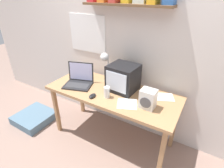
{
  "coord_description": "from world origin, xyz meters",
  "views": [
    {
      "loc": [
        0.92,
        -1.53,
        1.8
      ],
      "look_at": [
        0.0,
        0.0,
        0.84
      ],
      "focal_mm": 28.0,
      "sensor_mm": 36.0,
      "label": 1
    }
  ],
  "objects_px": {
    "desk_lamp": "(105,61)",
    "loose_paper_near_monitor": "(127,104)",
    "crt_monitor": "(123,78)",
    "juice_glass": "(107,93)",
    "printed_handout": "(164,97)",
    "corner_desk": "(112,96)",
    "floor_cushion": "(34,117)",
    "space_heater": "(148,99)",
    "laptop": "(79,79)",
    "computer_mouse": "(92,96)"
  },
  "relations": [
    {
      "from": "floor_cushion",
      "to": "printed_handout",
      "type": "bearing_deg",
      "value": 16.03
    },
    {
      "from": "computer_mouse",
      "to": "floor_cushion",
      "type": "height_order",
      "value": "computer_mouse"
    },
    {
      "from": "computer_mouse",
      "to": "loose_paper_near_monitor",
      "type": "distance_m",
      "value": 0.4
    },
    {
      "from": "loose_paper_near_monitor",
      "to": "laptop",
      "type": "bearing_deg",
      "value": 172.94
    },
    {
      "from": "desk_lamp",
      "to": "corner_desk",
      "type": "bearing_deg",
      "value": -28.79
    },
    {
      "from": "corner_desk",
      "to": "printed_handout",
      "type": "xyz_separation_m",
      "value": [
        0.57,
        0.19,
        0.07
      ]
    },
    {
      "from": "space_heater",
      "to": "printed_handout",
      "type": "xyz_separation_m",
      "value": [
        0.09,
        0.28,
        -0.1
      ]
    },
    {
      "from": "corner_desk",
      "to": "space_heater",
      "type": "height_order",
      "value": "space_heater"
    },
    {
      "from": "laptop",
      "to": "loose_paper_near_monitor",
      "type": "height_order",
      "value": "laptop"
    },
    {
      "from": "corner_desk",
      "to": "floor_cushion",
      "type": "height_order",
      "value": "corner_desk"
    },
    {
      "from": "laptop",
      "to": "space_heater",
      "type": "distance_m",
      "value": 0.93
    },
    {
      "from": "loose_paper_near_monitor",
      "to": "space_heater",
      "type": "bearing_deg",
      "value": 14.89
    },
    {
      "from": "corner_desk",
      "to": "desk_lamp",
      "type": "xyz_separation_m",
      "value": [
        -0.2,
        0.17,
        0.36
      ]
    },
    {
      "from": "printed_handout",
      "to": "computer_mouse",
      "type": "bearing_deg",
      "value": -149.17
    },
    {
      "from": "desk_lamp",
      "to": "floor_cushion",
      "type": "bearing_deg",
      "value": -142.97
    },
    {
      "from": "computer_mouse",
      "to": "juice_glass",
      "type": "bearing_deg",
      "value": 30.3
    },
    {
      "from": "juice_glass",
      "to": "floor_cushion",
      "type": "bearing_deg",
      "value": -171.64
    },
    {
      "from": "printed_handout",
      "to": "juice_glass",
      "type": "bearing_deg",
      "value": -149.04
    },
    {
      "from": "printed_handout",
      "to": "floor_cushion",
      "type": "height_order",
      "value": "printed_handout"
    },
    {
      "from": "laptop",
      "to": "space_heater",
      "type": "bearing_deg",
      "value": -20.87
    },
    {
      "from": "crt_monitor",
      "to": "laptop",
      "type": "height_order",
      "value": "crt_monitor"
    },
    {
      "from": "crt_monitor",
      "to": "printed_handout",
      "type": "distance_m",
      "value": 0.51
    },
    {
      "from": "desk_lamp",
      "to": "computer_mouse",
      "type": "bearing_deg",
      "value": -67.8
    },
    {
      "from": "juice_glass",
      "to": "space_heater",
      "type": "xyz_separation_m",
      "value": [
        0.46,
        0.05,
        0.04
      ]
    },
    {
      "from": "laptop",
      "to": "computer_mouse",
      "type": "relative_size",
      "value": 3.76
    },
    {
      "from": "space_heater",
      "to": "printed_handout",
      "type": "bearing_deg",
      "value": 73.51
    },
    {
      "from": "loose_paper_near_monitor",
      "to": "printed_handout",
      "type": "distance_m",
      "value": 0.45
    },
    {
      "from": "corner_desk",
      "to": "floor_cushion",
      "type": "distance_m",
      "value": 1.4
    },
    {
      "from": "juice_glass",
      "to": "floor_cushion",
      "type": "relative_size",
      "value": 0.25
    },
    {
      "from": "laptop",
      "to": "floor_cushion",
      "type": "height_order",
      "value": "laptop"
    },
    {
      "from": "laptop",
      "to": "floor_cushion",
      "type": "relative_size",
      "value": 0.79
    },
    {
      "from": "loose_paper_near_monitor",
      "to": "floor_cushion",
      "type": "bearing_deg",
      "value": -173.16
    },
    {
      "from": "space_heater",
      "to": "printed_handout",
      "type": "height_order",
      "value": "space_heater"
    },
    {
      "from": "printed_handout",
      "to": "crt_monitor",
      "type": "bearing_deg",
      "value": -169.98
    },
    {
      "from": "space_heater",
      "to": "printed_handout",
      "type": "distance_m",
      "value": 0.31
    },
    {
      "from": "desk_lamp",
      "to": "floor_cushion",
      "type": "distance_m",
      "value": 1.49
    },
    {
      "from": "crt_monitor",
      "to": "desk_lamp",
      "type": "xyz_separation_m",
      "value": [
        -0.29,
        0.06,
        0.14
      ]
    },
    {
      "from": "laptop",
      "to": "floor_cushion",
      "type": "bearing_deg",
      "value": -179.19
    },
    {
      "from": "juice_glass",
      "to": "space_heater",
      "type": "height_order",
      "value": "space_heater"
    },
    {
      "from": "computer_mouse",
      "to": "desk_lamp",
      "type": "bearing_deg",
      "value": 100.77
    },
    {
      "from": "crt_monitor",
      "to": "juice_glass",
      "type": "relative_size",
      "value": 2.63
    },
    {
      "from": "corner_desk",
      "to": "computer_mouse",
      "type": "bearing_deg",
      "value": -119.72
    },
    {
      "from": "corner_desk",
      "to": "crt_monitor",
      "type": "distance_m",
      "value": 0.26
    },
    {
      "from": "crt_monitor",
      "to": "loose_paper_near_monitor",
      "type": "height_order",
      "value": "crt_monitor"
    },
    {
      "from": "space_heater",
      "to": "loose_paper_near_monitor",
      "type": "distance_m",
      "value": 0.23
    },
    {
      "from": "space_heater",
      "to": "computer_mouse",
      "type": "xyz_separation_m",
      "value": [
        -0.6,
        -0.13,
        -0.08
      ]
    },
    {
      "from": "printed_handout",
      "to": "corner_desk",
      "type": "bearing_deg",
      "value": -161.15
    },
    {
      "from": "desk_lamp",
      "to": "loose_paper_near_monitor",
      "type": "relative_size",
      "value": 1.47
    },
    {
      "from": "corner_desk",
      "to": "computer_mouse",
      "type": "height_order",
      "value": "computer_mouse"
    },
    {
      "from": "space_heater",
      "to": "computer_mouse",
      "type": "distance_m",
      "value": 0.62
    }
  ]
}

